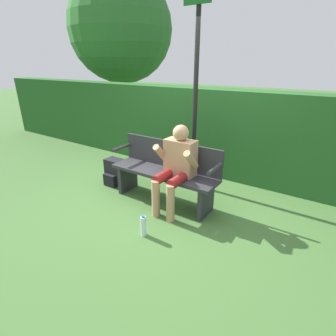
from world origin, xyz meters
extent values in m
plane|color=#426B33|center=(0.00, 0.00, 0.00)|extent=(40.00, 40.00, 0.00)
cube|color=#235623|center=(0.00, 1.48, 0.76)|extent=(12.00, 0.48, 1.52)
cube|color=#2D2D33|center=(0.00, 0.00, 0.46)|extent=(1.62, 0.44, 0.05)
cube|color=#2D2D33|center=(0.00, 0.20, 0.68)|extent=(1.62, 0.04, 0.40)
cube|color=#2D2D33|center=(-0.69, 0.00, 0.22)|extent=(0.06, 0.39, 0.44)
cube|color=#2D2D33|center=(0.69, 0.00, 0.22)|extent=(0.06, 0.39, 0.44)
cylinder|color=#2D2D33|center=(-0.79, 0.00, 0.70)|extent=(0.05, 0.39, 0.05)
cylinder|color=#2D2D33|center=(0.79, 0.00, 0.70)|extent=(0.05, 0.39, 0.05)
cube|color=tan|center=(0.26, 0.04, 0.73)|extent=(0.42, 0.22, 0.50)
sphere|color=tan|center=(0.26, 0.04, 1.07)|extent=(0.21, 0.21, 0.21)
cylinder|color=maroon|center=(0.14, -0.17, 0.51)|extent=(0.13, 0.42, 0.13)
cylinder|color=maroon|center=(0.37, -0.17, 0.51)|extent=(0.13, 0.42, 0.13)
cylinder|color=tan|center=(0.14, -0.38, 0.26)|extent=(0.11, 0.11, 0.51)
cylinder|color=tan|center=(0.37, -0.38, 0.26)|extent=(0.11, 0.11, 0.51)
cylinder|color=tan|center=(0.02, -0.08, 0.78)|extent=(0.09, 0.31, 0.31)
cylinder|color=tan|center=(0.49, -0.08, 0.78)|extent=(0.09, 0.31, 0.31)
cube|color=black|center=(-1.03, 0.06, 0.22)|extent=(0.31, 0.21, 0.44)
cube|color=black|center=(-1.03, -0.08, 0.11)|extent=(0.23, 0.07, 0.20)
cylinder|color=silver|center=(0.28, -0.82, 0.13)|extent=(0.07, 0.07, 0.25)
cylinder|color=#2D66B2|center=(0.28, -0.82, 0.26)|extent=(0.04, 0.04, 0.02)
cylinder|color=black|center=(0.09, 0.73, 1.46)|extent=(0.07, 0.07, 2.91)
cylinder|color=brown|center=(-3.93, 3.54, 0.96)|extent=(0.34, 0.34, 1.91)
sphere|color=#2D6B2D|center=(-3.93, 3.54, 2.81)|extent=(3.00, 3.00, 3.00)
camera|label=1|loc=(1.97, -2.83, 1.93)|focal=28.00mm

